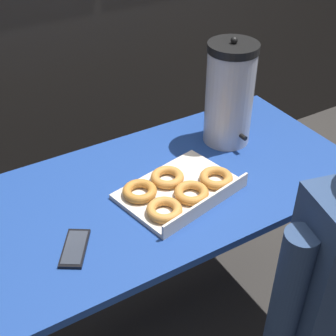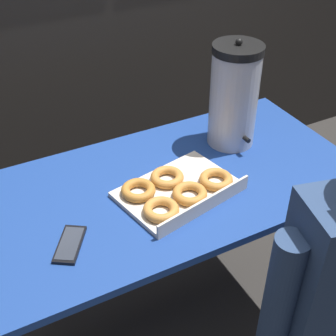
# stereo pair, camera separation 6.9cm
# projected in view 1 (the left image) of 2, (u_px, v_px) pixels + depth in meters

# --- Properties ---
(ground_plane) EXTENTS (12.00, 12.00, 0.00)m
(ground_plane) POSITION_uv_depth(u_px,v_px,m) (168.00, 321.00, 2.03)
(ground_plane) COLOR #2D2B28
(folding_table) EXTENTS (1.33, 0.67, 0.77)m
(folding_table) POSITION_uv_depth(u_px,v_px,m) (167.00, 195.00, 1.61)
(folding_table) COLOR navy
(folding_table) RESTS_ON ground
(donut_box) EXTENTS (0.42, 0.33, 0.05)m
(donut_box) POSITION_uv_depth(u_px,v_px,m) (178.00, 190.00, 1.51)
(donut_box) COLOR beige
(donut_box) RESTS_ON folding_table
(coffee_urn) EXTENTS (0.18, 0.20, 0.40)m
(coffee_urn) POSITION_uv_depth(u_px,v_px,m) (229.00, 94.00, 1.68)
(coffee_urn) COLOR #B7B7BC
(coffee_urn) RESTS_ON folding_table
(cell_phone) EXTENTS (0.13, 0.16, 0.01)m
(cell_phone) POSITION_uv_depth(u_px,v_px,m) (75.00, 248.00, 1.32)
(cell_phone) COLOR black
(cell_phone) RESTS_ON folding_table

